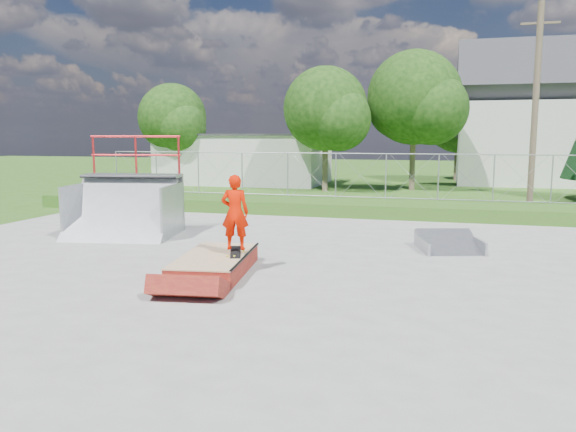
# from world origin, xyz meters

# --- Properties ---
(ground) EXTENTS (120.00, 120.00, 0.00)m
(ground) POSITION_xyz_m (0.00, 0.00, 0.00)
(ground) COLOR #325A19
(ground) RESTS_ON ground
(concrete_pad) EXTENTS (20.00, 16.00, 0.04)m
(concrete_pad) POSITION_xyz_m (0.00, 0.00, 0.02)
(concrete_pad) COLOR gray
(concrete_pad) RESTS_ON ground
(grass_berm) EXTENTS (24.00, 3.00, 0.50)m
(grass_berm) POSITION_xyz_m (0.00, 9.50, 0.25)
(grass_berm) COLOR #325A19
(grass_berm) RESTS_ON ground
(grind_box) EXTENTS (1.74, 2.99, 0.42)m
(grind_box) POSITION_xyz_m (-0.51, -0.77, 0.21)
(grind_box) COLOR maroon
(grind_box) RESTS_ON concrete_pad
(quarter_pipe) EXTENTS (3.36, 2.99, 2.97)m
(quarter_pipe) POSITION_xyz_m (-4.88, 2.71, 1.49)
(quarter_pipe) COLOR #989BA0
(quarter_pipe) RESTS_ON concrete_pad
(flat_bank_ramp) EXTENTS (1.84, 1.90, 0.45)m
(flat_bank_ramp) POSITION_xyz_m (4.39, 3.05, 0.22)
(flat_bank_ramp) COLOR #989BA0
(flat_bank_ramp) RESTS_ON concrete_pad
(skateboard) EXTENTS (0.48, 0.82, 0.13)m
(skateboard) POSITION_xyz_m (-0.09, -0.62, 0.47)
(skateboard) COLOR black
(skateboard) RESTS_ON grind_box
(skater) EXTENTS (0.65, 0.49, 1.61)m
(skater) POSITION_xyz_m (-0.09, -0.62, 1.27)
(skater) COLOR red
(skater) RESTS_ON grind_box
(concrete_stairs) EXTENTS (1.50, 1.60, 0.80)m
(concrete_stairs) POSITION_xyz_m (-8.50, 8.70, 0.40)
(concrete_stairs) COLOR gray
(concrete_stairs) RESTS_ON ground
(chain_link_fence) EXTENTS (20.00, 0.06, 1.80)m
(chain_link_fence) POSITION_xyz_m (0.00, 10.50, 1.40)
(chain_link_fence) COLOR #9DA0A7
(chain_link_fence) RESTS_ON grass_berm
(utility_building_flat) EXTENTS (10.00, 6.00, 3.00)m
(utility_building_flat) POSITION_xyz_m (-8.00, 22.00, 1.50)
(utility_building_flat) COLOR silver
(utility_building_flat) RESTS_ON ground
(gable_house) EXTENTS (8.40, 6.08, 8.94)m
(gable_house) POSITION_xyz_m (9.00, 26.00, 3.84)
(gable_house) COLOR silver
(gable_house) RESTS_ON ground
(utility_pole) EXTENTS (0.24, 0.24, 8.00)m
(utility_pole) POSITION_xyz_m (7.50, 12.00, 4.00)
(utility_pole) COLOR brown
(utility_pole) RESTS_ON ground
(tree_left_near) EXTENTS (4.76, 4.48, 6.65)m
(tree_left_near) POSITION_xyz_m (-1.75, 17.83, 4.24)
(tree_left_near) COLOR brown
(tree_left_near) RESTS_ON ground
(tree_center) EXTENTS (5.44, 5.12, 7.60)m
(tree_center) POSITION_xyz_m (2.78, 19.81, 4.85)
(tree_center) COLOR brown
(tree_center) RESTS_ON ground
(tree_left_far) EXTENTS (4.42, 4.16, 6.18)m
(tree_left_far) POSITION_xyz_m (-11.77, 19.85, 3.94)
(tree_left_far) COLOR brown
(tree_left_far) RESTS_ON ground
(tree_back_mid) EXTENTS (4.08, 3.84, 5.70)m
(tree_back_mid) POSITION_xyz_m (5.21, 27.86, 3.63)
(tree_back_mid) COLOR brown
(tree_back_mid) RESTS_ON ground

